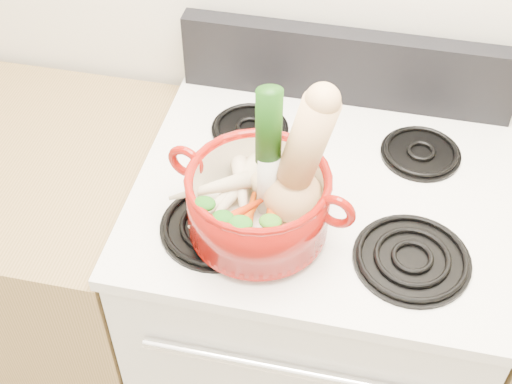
% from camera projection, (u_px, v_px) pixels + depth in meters
% --- Properties ---
extents(stove_body, '(0.76, 0.65, 0.92)m').
position_uv_depth(stove_body, '(311.00, 319.00, 1.84)').
color(stove_body, silver).
rests_on(stove_body, floor).
extents(cooktop, '(0.78, 0.67, 0.03)m').
position_uv_depth(cooktop, '(324.00, 192.00, 1.49)').
color(cooktop, silver).
rests_on(cooktop, stove_body).
extents(control_backsplash, '(0.76, 0.05, 0.18)m').
position_uv_depth(control_backsplash, '(346.00, 67.00, 1.62)').
color(control_backsplash, black).
rests_on(control_backsplash, cooktop).
extents(oven_handle, '(0.60, 0.02, 0.02)m').
position_uv_depth(oven_handle, '(292.00, 371.00, 1.37)').
color(oven_handle, silver).
rests_on(oven_handle, stove_body).
extents(burner_front_left, '(0.22, 0.22, 0.02)m').
position_uv_depth(burner_front_left, '(217.00, 226.00, 1.40)').
color(burner_front_left, black).
rests_on(burner_front_left, cooktop).
extents(burner_front_right, '(0.22, 0.22, 0.02)m').
position_uv_depth(burner_front_right, '(412.00, 258.00, 1.34)').
color(burner_front_right, black).
rests_on(burner_front_right, cooktop).
extents(burner_back_left, '(0.17, 0.17, 0.02)m').
position_uv_depth(burner_back_left, '(250.00, 127.00, 1.60)').
color(burner_back_left, black).
rests_on(burner_back_left, cooktop).
extents(burner_back_right, '(0.17, 0.17, 0.02)m').
position_uv_depth(burner_back_right, '(421.00, 152.00, 1.54)').
color(burner_back_right, black).
rests_on(burner_back_right, cooktop).
extents(dutch_oven, '(0.32, 0.32, 0.13)m').
position_uv_depth(dutch_oven, '(258.00, 203.00, 1.34)').
color(dutch_oven, maroon).
rests_on(dutch_oven, burner_front_left).
extents(pot_handle_left, '(0.08, 0.03, 0.07)m').
position_uv_depth(pot_handle_left, '(186.00, 162.00, 1.35)').
color(pot_handle_left, maroon).
rests_on(pot_handle_left, dutch_oven).
extents(pot_handle_right, '(0.08, 0.03, 0.07)m').
position_uv_depth(pot_handle_right, '(336.00, 211.00, 1.26)').
color(pot_handle_right, maroon).
rests_on(pot_handle_right, dutch_oven).
extents(squash, '(0.18, 0.13, 0.31)m').
position_uv_depth(squash, '(306.00, 161.00, 1.26)').
color(squash, tan).
rests_on(squash, dutch_oven).
extents(leek, '(0.06, 0.07, 0.31)m').
position_uv_depth(leek, '(269.00, 150.00, 1.27)').
color(leek, silver).
rests_on(leek, dutch_oven).
extents(ginger, '(0.10, 0.08, 0.05)m').
position_uv_depth(ginger, '(269.00, 184.00, 1.39)').
color(ginger, tan).
rests_on(ginger, dutch_oven).
extents(parsnip_0, '(0.14, 0.19, 0.05)m').
position_uv_depth(parsnip_0, '(226.00, 195.00, 1.37)').
color(parsnip_0, '#EFE6C2').
rests_on(parsnip_0, dutch_oven).
extents(parsnip_1, '(0.11, 0.22, 0.06)m').
position_uv_depth(parsnip_1, '(235.00, 189.00, 1.37)').
color(parsnip_1, beige).
rests_on(parsnip_1, dutch_oven).
extents(parsnip_2, '(0.10, 0.20, 0.06)m').
position_uv_depth(parsnip_2, '(241.00, 181.00, 1.38)').
color(parsnip_2, beige).
rests_on(parsnip_2, dutch_oven).
extents(parsnip_3, '(0.16, 0.10, 0.05)m').
position_uv_depth(parsnip_3, '(210.00, 187.00, 1.36)').
color(parsnip_3, beige).
rests_on(parsnip_3, dutch_oven).
extents(carrot_0, '(0.04, 0.17, 0.05)m').
position_uv_depth(carrot_0, '(247.00, 228.00, 1.32)').
color(carrot_0, '#BB4009').
rests_on(carrot_0, dutch_oven).
extents(carrot_1, '(0.07, 0.15, 0.04)m').
position_uv_depth(carrot_1, '(241.00, 225.00, 1.32)').
color(carrot_1, '#CA610A').
rests_on(carrot_1, dutch_oven).
extents(carrot_2, '(0.06, 0.17, 0.05)m').
position_uv_depth(carrot_2, '(271.00, 214.00, 1.32)').
color(carrot_2, '#BE3F09').
rests_on(carrot_2, dutch_oven).
extents(carrot_3, '(0.12, 0.12, 0.04)m').
position_uv_depth(carrot_3, '(232.00, 217.00, 1.32)').
color(carrot_3, '#C23309').
rests_on(carrot_3, dutch_oven).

